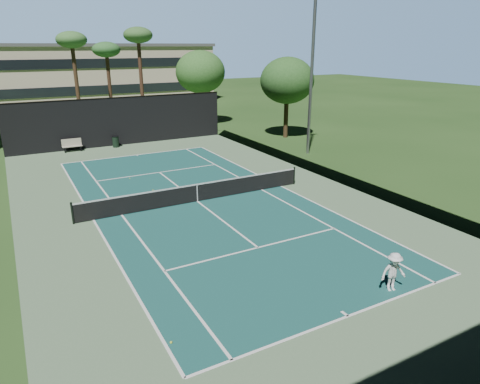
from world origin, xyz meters
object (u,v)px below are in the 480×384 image
object	(u,v)px
player	(393,272)
trash_bin	(116,142)
tennis_ball_c	(239,182)
tennis_ball_d	(130,178)
tennis_net	(197,192)
tennis_ball_b	(153,190)
park_bench	(72,145)
tennis_ball_a	(171,342)

from	to	relation	value
player	trash_bin	size ratio (longest dim) A/B	1.51
tennis_ball_c	tennis_ball_d	bearing A→B (deg)	145.79
tennis_net	tennis_ball_d	world-z (taller)	tennis_net
tennis_ball_c	trash_bin	distance (m)	14.08
tennis_ball_b	park_bench	bearing A→B (deg)	101.78
tennis_net	tennis_ball_d	size ratio (longest dim) A/B	213.05
player	park_bench	bearing A→B (deg)	117.74
tennis_ball_b	trash_bin	bearing A→B (deg)	86.28
park_bench	trash_bin	world-z (taller)	park_bench
tennis_ball_a	park_bench	xyz separation A→B (m)	(1.15, 25.92, 0.51)
tennis_ball_b	trash_bin	size ratio (longest dim) A/B	0.07
tennis_ball_d	park_bench	world-z (taller)	park_bench
tennis_net	trash_bin	size ratio (longest dim) A/B	13.65
tennis_net	tennis_ball_c	bearing A→B (deg)	28.82
player	tennis_ball_c	xyz separation A→B (m)	(1.29, 13.45, -0.68)
tennis_net	player	distance (m)	11.68
tennis_net	tennis_ball_a	bearing A→B (deg)	-117.00
park_bench	tennis_net	bearing A→B (deg)	-74.98
tennis_net	trash_bin	xyz separation A→B (m)	(-0.74, 15.39, -0.08)
tennis_net	park_bench	size ratio (longest dim) A/B	8.60
tennis_ball_c	player	bearing A→B (deg)	-95.46
park_bench	trash_bin	xyz separation A→B (m)	(3.42, -0.12, -0.07)
tennis_net	player	world-z (taller)	player
tennis_ball_a	park_bench	world-z (taller)	park_bench
tennis_net	trash_bin	bearing A→B (deg)	92.76
tennis_ball_a	park_bench	bearing A→B (deg)	87.46
tennis_net	tennis_ball_a	size ratio (longest dim) A/B	175.08
tennis_net	tennis_ball_c	size ratio (longest dim) A/B	213.11
tennis_net	tennis_ball_d	bearing A→B (deg)	109.52
tennis_ball_b	tennis_ball_d	distance (m)	3.03
tennis_ball_b	tennis_ball_d	bearing A→B (deg)	100.69
tennis_ball_a	tennis_ball_c	distance (m)	15.35
player	park_bench	xyz separation A→B (m)	(-6.55, 26.93, -0.17)
tennis_ball_b	tennis_ball_d	size ratio (longest dim) A/B	1.15
tennis_ball_a	trash_bin	distance (m)	26.21
tennis_ball_a	trash_bin	bearing A→B (deg)	79.96
trash_bin	tennis_ball_d	bearing A→B (deg)	-98.26
tennis_ball_d	player	bearing A→B (deg)	-75.48
player	tennis_ball_c	size ratio (longest dim) A/B	23.54
tennis_net	tennis_ball_a	distance (m)	11.71
trash_bin	tennis_ball_b	bearing A→B (deg)	-93.72
tennis_ball_c	park_bench	xyz separation A→B (m)	(-7.84, 13.48, 0.52)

